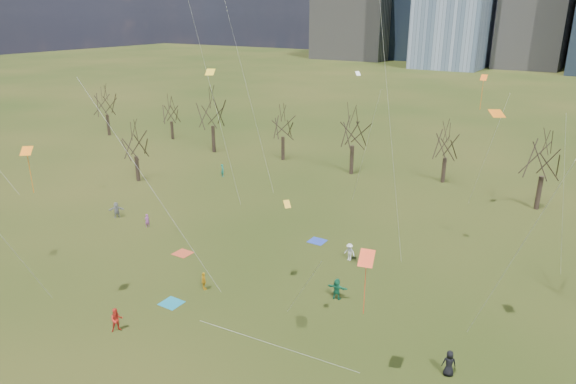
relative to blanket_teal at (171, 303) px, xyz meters
The scene contains 14 objects.
ground 4.72m from the blanket_teal, 21.83° to the right, with size 500.00×500.00×0.00m, color black.
bare_tree_row 36.24m from the blanket_teal, 83.10° to the left, with size 113.04×29.80×9.50m.
blanket_teal is the anchor object (origin of this frame).
blanket_navy 16.62m from the blanket_teal, 75.52° to the left, with size 1.60×1.50×0.03m, color #233CA5.
blanket_crimson 8.78m from the blanket_teal, 127.19° to the left, with size 1.60×1.50×0.03m, color #BF4526.
person_2 4.83m from the blanket_teal, 98.11° to the right, with size 0.88×0.68×1.80m, color red.
person_4 3.19m from the blanket_teal, 75.21° to the left, with size 0.91×0.38×1.54m, color gold.
person_5 13.05m from the blanket_teal, 34.95° to the left, with size 1.65×0.52×1.78m, color #166744.
person_6 20.96m from the blanket_teal, ahead, with size 0.86×0.56×1.76m, color black.
person_7 16.15m from the blanket_teal, 142.86° to the left, with size 0.53×0.35×1.46m, color #A452A0.
person_9 16.53m from the blanket_teal, 58.54° to the left, with size 1.07×0.61×1.65m, color silver.
person_11 20.29m from the blanket_teal, 150.92° to the left, with size 1.64×0.52×1.77m, color slate.
person_13 32.64m from the blanket_teal, 121.73° to the left, with size 0.64×0.42×1.75m, color #1C7F69.
kites_airborne 17.91m from the blanket_teal, 54.78° to the left, with size 65.39×43.46×25.80m.
Camera 1 is at (21.86, -23.05, 21.63)m, focal length 32.00 mm.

